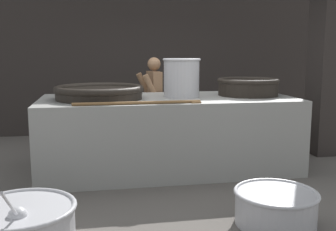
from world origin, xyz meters
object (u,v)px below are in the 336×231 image
(prep_bowl_vegetables, at_px, (21,222))
(prep_bowl_meat, at_px, (276,206))
(giant_wok_near, at_px, (99,92))
(giant_wok_far, at_px, (248,86))
(stock_pot, at_px, (182,77))
(cook, at_px, (154,101))

(prep_bowl_vegetables, xyz_separation_m, prep_bowl_meat, (2.40, -0.05, -0.00))
(giant_wok_near, relative_size, giant_wok_far, 1.34)
(stock_pot, relative_size, prep_bowl_vegetables, 0.43)
(cook, height_order, prep_bowl_vegetables, cook)
(stock_pot, height_order, prep_bowl_meat, stock_pot)
(giant_wok_near, bearing_deg, prep_bowl_vegetables, -110.20)
(prep_bowl_meat, bearing_deg, giant_wok_far, 76.07)
(giant_wok_near, bearing_deg, cook, 49.65)
(stock_pot, distance_m, prep_bowl_meat, 2.41)
(stock_pot, relative_size, cook, 0.34)
(giant_wok_far, relative_size, prep_bowl_vegetables, 0.72)
(giant_wok_far, distance_m, prep_bowl_meat, 2.40)
(cook, distance_m, prep_bowl_vegetables, 3.55)
(prep_bowl_meat, bearing_deg, stock_pot, 103.79)
(stock_pot, bearing_deg, giant_wok_near, -178.86)
(stock_pot, relative_size, prep_bowl_meat, 0.67)
(prep_bowl_meat, bearing_deg, prep_bowl_vegetables, 178.85)
(giant_wok_near, relative_size, prep_bowl_meat, 1.48)
(giant_wok_near, relative_size, cook, 0.77)
(prep_bowl_vegetables, bearing_deg, cook, 61.75)
(prep_bowl_vegetables, bearing_deg, giant_wok_far, 35.21)
(prep_bowl_vegetables, bearing_deg, giant_wok_near, 69.80)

